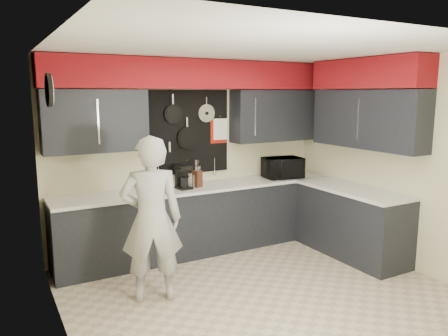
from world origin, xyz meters
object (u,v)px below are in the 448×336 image
knife_block (197,179)px  utensil_crock (197,181)px  coffee_maker (183,176)px  person (151,220)px  microwave (283,168)px

knife_block → utensil_crock: size_ratio=1.34×
knife_block → coffee_maker: 0.22m
knife_block → coffee_maker: coffee_maker is taller
knife_block → coffee_maker: (-0.21, 0.00, 0.05)m
utensil_crock → person: (-1.01, -1.03, -0.13)m
person → coffee_maker: bearing=-110.9°
knife_block → coffee_maker: size_ratio=0.70×
utensil_crock → knife_block: bearing=-101.8°
coffee_maker → microwave: bearing=-7.6°
knife_block → utensil_crock: bearing=58.9°
knife_block → person: bearing=-154.3°
microwave → utensil_crock: size_ratio=3.34×
microwave → person: 2.58m
coffee_maker → knife_block: bearing=-6.8°
microwave → utensil_crock: microwave is taller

